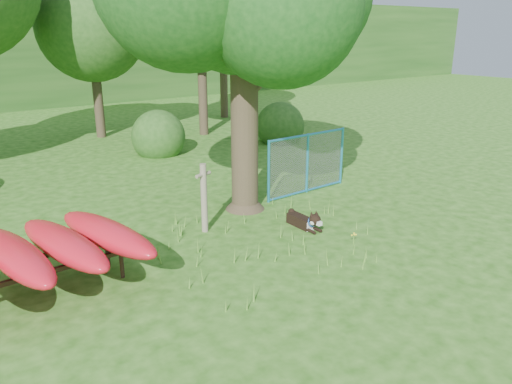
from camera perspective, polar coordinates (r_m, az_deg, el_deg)
ground at (r=9.10m, az=3.61°, el=-8.11°), size 80.00×80.00×0.00m
wooden_post at (r=10.24m, az=-5.97°, el=-0.49°), size 0.40×0.19×1.46m
kayak_rack at (r=8.56m, az=-23.43°, el=-6.12°), size 3.13×2.77×0.94m
husky_dog at (r=10.59m, az=5.67°, el=-3.30°), size 0.28×1.07×0.47m
fence_section at (r=12.79m, az=5.88°, el=3.28°), size 2.64×0.13×2.57m
wildflower_clump at (r=9.95m, az=11.14°, el=-4.89°), size 0.11×0.09×0.23m
bg_tree_c at (r=20.35m, az=-18.32°, el=17.42°), size 4.00×4.00×6.12m
bg_tree_d at (r=20.08m, az=-6.45°, el=20.96°), size 4.80×4.80×7.50m
bg_tree_e at (r=24.22m, az=-3.88°, el=20.84°), size 4.60×4.60×7.55m
shrub_right at (r=18.91m, az=2.75°, el=5.73°), size 1.80×1.80×1.80m
shrub_mid at (r=17.32m, az=-10.97°, el=4.29°), size 1.80×1.80×1.80m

